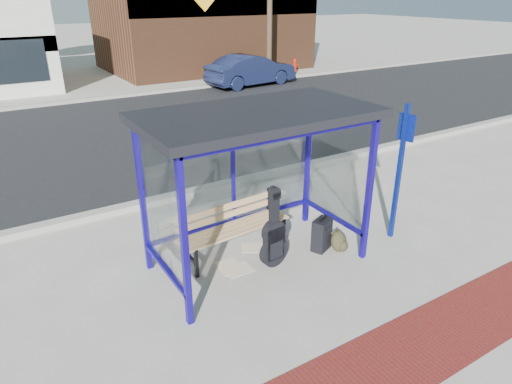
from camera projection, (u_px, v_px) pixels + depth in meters
ground at (258, 262)px, 7.17m from camera, size 120.00×120.00×0.00m
brick_paver_strip at (380, 368)px, 5.15m from camera, size 60.00×1.00×0.01m
curb_near at (184, 194)px, 9.40m from camera, size 60.00×0.25×0.12m
street_asphalt at (114, 136)px, 13.39m from camera, size 60.00×10.00×0.00m
curb_far at (76, 101)px, 17.33m from camera, size 60.00×0.25×0.12m
far_sidewalk at (66, 94)px, 18.82m from camera, size 60.00×4.00×0.01m
bus_shelter at (256, 134)px, 6.39m from camera, size 3.30×1.80×2.42m
storefront_brown at (201, 5)px, 24.10m from camera, size 10.00×7.08×6.40m
bench at (233, 225)px, 7.24m from camera, size 1.89×0.60×0.88m
guitar_bag at (274, 239)px, 6.91m from camera, size 0.46×0.17×1.24m
suitcase at (322, 235)px, 7.41m from camera, size 0.40×0.33×0.59m
backpack at (339, 242)px, 7.41m from camera, size 0.33×0.30×0.36m
sign_post at (400, 165)px, 7.41m from camera, size 0.12×0.29×2.32m
newspaper_a at (238, 269)px, 6.97m from camera, size 0.42×0.33×0.01m
newspaper_b at (230, 266)px, 7.05m from camera, size 0.37×0.45×0.01m
newspaper_c at (254, 248)px, 7.56m from camera, size 0.50×0.47×0.01m
parked_car at (251, 70)px, 20.16m from camera, size 4.27×1.89×1.36m
fire_hydrant at (295, 65)px, 23.23m from camera, size 0.33×0.22×0.76m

